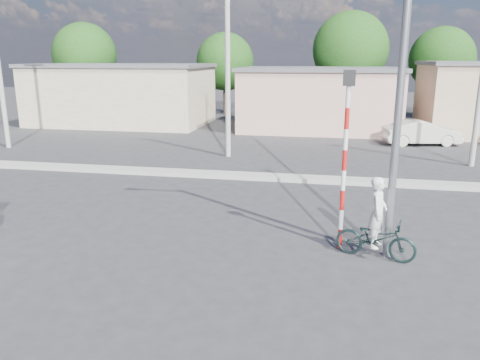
% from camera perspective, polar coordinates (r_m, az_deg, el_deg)
% --- Properties ---
extents(ground_plane, '(120.00, 120.00, 0.00)m').
position_cam_1_polar(ground_plane, '(11.14, -4.82, -9.91)').
color(ground_plane, '#2C2C2F').
rests_on(ground_plane, ground).
extents(median, '(40.00, 0.80, 0.16)m').
position_cam_1_polar(median, '(18.52, 1.91, 0.44)').
color(median, '#99968E').
rests_on(median, ground).
extents(bicycle, '(1.97, 1.11, 0.98)m').
position_cam_1_polar(bicycle, '(11.57, 16.22, -6.88)').
color(bicycle, black).
rests_on(bicycle, ground).
extents(cyclist, '(0.55, 0.70, 1.69)m').
position_cam_1_polar(cyclist, '(11.45, 16.35, -5.23)').
color(cyclist, white).
rests_on(cyclist, ground).
extents(car_cream, '(4.28, 2.24, 1.34)m').
position_cam_1_polar(car_cream, '(27.51, 21.23, 5.39)').
color(car_cream, beige).
rests_on(car_cream, ground).
extents(traffic_pole, '(0.28, 0.18, 4.36)m').
position_cam_1_polar(traffic_pole, '(11.41, 12.72, 4.06)').
color(traffic_pole, red).
rests_on(traffic_pole, ground).
extents(streetlight, '(2.34, 0.22, 9.00)m').
position_cam_1_polar(streetlight, '(11.01, 18.54, 15.70)').
color(streetlight, slate).
rests_on(streetlight, ground).
extents(building_row, '(37.80, 7.30, 4.44)m').
position_cam_1_polar(building_row, '(31.87, 8.04, 10.02)').
color(building_row, '#BFAD90').
rests_on(building_row, ground).
extents(tree_row, '(34.13, 7.32, 8.10)m').
position_cam_1_polar(tree_row, '(38.69, 3.62, 14.91)').
color(tree_row, '#38281E').
rests_on(tree_row, ground).
extents(utility_poles, '(35.40, 0.24, 8.00)m').
position_cam_1_polar(utility_poles, '(21.74, 12.47, 12.85)').
color(utility_poles, '#99968E').
rests_on(utility_poles, ground).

